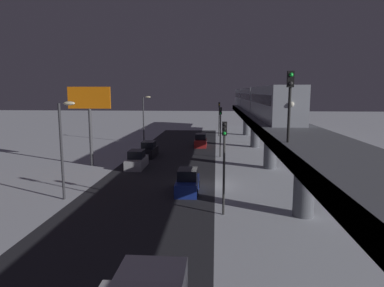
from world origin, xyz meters
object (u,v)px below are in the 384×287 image
object	(u,v)px
traffic_light_near	(224,155)
subway_train	(254,99)
sedan_blue	(188,183)
commercial_billboard	(89,106)
sedan_red	(201,141)
traffic_light_mid	(220,125)
traffic_light_far	(219,114)
sedan_silver	(137,161)
sedan_black	(149,150)
rail_signal	(290,94)

from	to	relation	value
traffic_light_near	subway_train	bearing A→B (deg)	-99.34
sedan_blue	commercial_billboard	size ratio (longest dim) A/B	0.47
sedan_blue	sedan_red	bearing A→B (deg)	90.00
sedan_blue	sedan_red	size ratio (longest dim) A/B	0.98
traffic_light_mid	commercial_billboard	bearing A→B (deg)	22.79
sedan_blue	traffic_light_far	size ratio (longest dim) A/B	0.66
sedan_silver	commercial_billboard	world-z (taller)	commercial_billboard
sedan_black	sedan_red	world-z (taller)	same
sedan_silver	traffic_light_mid	world-z (taller)	traffic_light_mid
sedan_silver	commercial_billboard	size ratio (longest dim) A/B	0.48
sedan_blue	commercial_billboard	bearing A→B (deg)	140.73
subway_train	sedan_silver	world-z (taller)	subway_train
sedan_red	commercial_billboard	world-z (taller)	commercial_billboard
subway_train	sedan_blue	size ratio (longest dim) A/B	13.18
sedan_silver	traffic_light_mid	bearing A→B (deg)	-143.29
sedan_blue	sedan_silver	size ratio (longest dim) A/B	0.98
sedan_blue	sedan_black	world-z (taller)	same
traffic_light_mid	commercial_billboard	world-z (taller)	commercial_billboard
sedan_red	traffic_light_far	size ratio (longest dim) A/B	0.67
traffic_light_far	commercial_billboard	world-z (taller)	commercial_billboard
sedan_red	subway_train	bearing A→B (deg)	21.56
sedan_silver	traffic_light_near	bearing A→B (deg)	123.49
sedan_red	traffic_light_mid	xyz separation A→B (m)	(-2.90, 8.57, 3.40)
commercial_billboard	sedan_silver	bearing A→B (deg)	171.89
sedan_red	traffic_light_mid	world-z (taller)	traffic_light_mid
traffic_light_near	sedan_blue	bearing A→B (deg)	-60.83
traffic_light_near	commercial_billboard	size ratio (longest dim) A/B	0.72
sedan_black	sedan_red	xyz separation A→B (m)	(-6.40, -8.67, 0.00)
subway_train	sedan_red	xyz separation A→B (m)	(8.30, 3.28, -6.49)
subway_train	traffic_light_far	xyz separation A→B (m)	(5.40, -9.14, -3.09)
sedan_blue	sedan_silver	distance (m)	10.93
subway_train	sedan_black	size ratio (longest dim) A/B	11.84
sedan_blue	traffic_light_near	bearing A→B (deg)	-60.83
traffic_light_mid	subway_train	bearing A→B (deg)	-114.49
sedan_red	traffic_light_near	size ratio (longest dim) A/B	0.67
traffic_light_mid	traffic_light_far	world-z (taller)	same
sedan_red	commercial_billboard	xyz separation A→B (m)	(11.78, 14.74, 6.03)
rail_signal	sedan_blue	size ratio (longest dim) A/B	0.95
rail_signal	sedan_blue	xyz separation A→B (m)	(6.44, -8.18, -7.45)
sedan_red	sedan_silver	xyz separation A→B (m)	(6.40, 15.51, -0.00)
traffic_light_near	traffic_light_mid	world-z (taller)	same
sedan_silver	traffic_light_mid	distance (m)	12.09
sedan_black	traffic_light_far	world-z (taller)	traffic_light_far
rail_signal	commercial_billboard	world-z (taller)	rail_signal
rail_signal	traffic_light_mid	bearing A→B (deg)	-81.60
subway_train	sedan_black	bearing A→B (deg)	39.10
rail_signal	traffic_light_far	xyz separation A→B (m)	(3.54, -44.96, -4.03)
traffic_light_mid	commercial_billboard	xyz separation A→B (m)	(14.68, 6.17, 2.63)
subway_train	traffic_light_far	size ratio (longest dim) A/B	8.67
subway_train	sedan_blue	distance (m)	29.59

